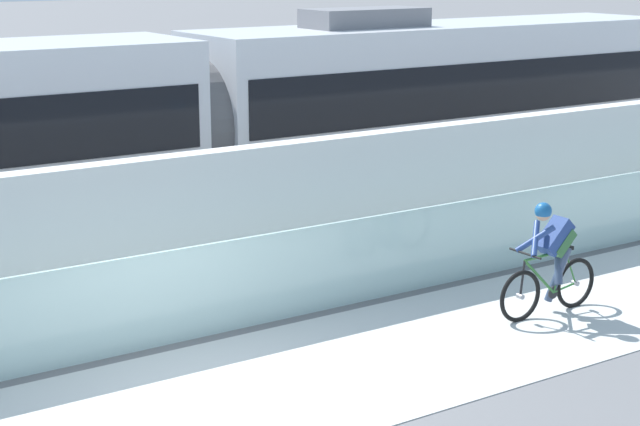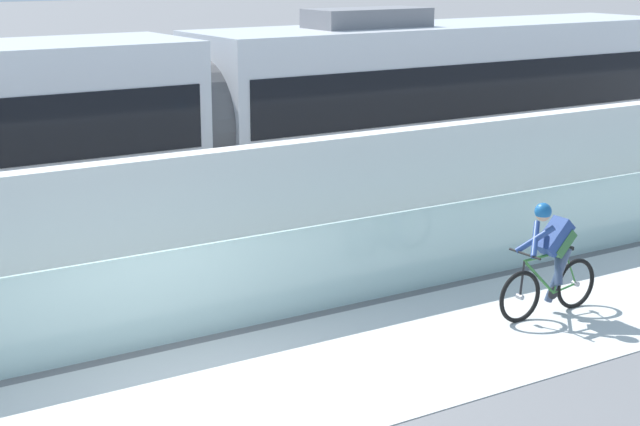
# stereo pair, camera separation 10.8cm
# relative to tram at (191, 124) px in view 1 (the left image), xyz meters

# --- Properties ---
(ground_plane) EXTENTS (200.00, 200.00, 0.00)m
(ground_plane) POSITION_rel_tram_xyz_m (-3.03, -6.85, -1.89)
(ground_plane) COLOR slate
(bike_path_deck) EXTENTS (32.00, 3.20, 0.01)m
(bike_path_deck) POSITION_rel_tram_xyz_m (-3.03, -6.85, -1.89)
(bike_path_deck) COLOR silver
(bike_path_deck) RESTS_ON ground
(glass_parapet) EXTENTS (32.00, 0.05, 1.23)m
(glass_parapet) POSITION_rel_tram_xyz_m (-3.03, -5.00, -1.28)
(glass_parapet) COLOR silver
(glass_parapet) RESTS_ON ground
(concrete_barrier_wall) EXTENTS (32.00, 0.36, 2.05)m
(concrete_barrier_wall) POSITION_rel_tram_xyz_m (-3.03, -3.20, -0.87)
(concrete_barrier_wall) COLOR white
(concrete_barrier_wall) RESTS_ON ground
(tram_rail_near) EXTENTS (32.00, 0.08, 0.01)m
(tram_rail_near) POSITION_rel_tram_xyz_m (-3.03, -0.72, -1.89)
(tram_rail_near) COLOR #595654
(tram_rail_near) RESTS_ON ground
(tram_rail_far) EXTENTS (32.00, 0.08, 0.01)m
(tram_rail_far) POSITION_rel_tram_xyz_m (-3.03, 0.72, -1.89)
(tram_rail_far) COLOR #595654
(tram_rail_far) RESTS_ON ground
(tram) EXTENTS (22.56, 2.54, 3.81)m
(tram) POSITION_rel_tram_xyz_m (0.00, 0.00, 0.00)
(tram) COLOR silver
(tram) RESTS_ON ground
(cyclist_on_bike) EXTENTS (1.77, 0.58, 1.61)m
(cyclist_on_bike) POSITION_rel_tram_xyz_m (2.00, -6.85, -1.11)
(cyclist_on_bike) COLOR black
(cyclist_on_bike) RESTS_ON ground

